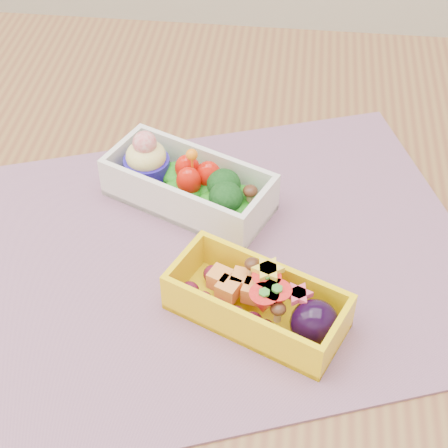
# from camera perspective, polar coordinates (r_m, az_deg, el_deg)

# --- Properties ---
(table) EXTENTS (1.20, 0.80, 0.75)m
(table) POSITION_cam_1_polar(r_m,az_deg,el_deg) (0.75, 1.65, -6.58)
(table) COLOR brown
(table) RESTS_ON ground
(placemat) EXTENTS (0.56, 0.49, 0.00)m
(placemat) POSITION_cam_1_polar(r_m,az_deg,el_deg) (0.65, -0.70, -2.69)
(placemat) COLOR gray
(placemat) RESTS_ON table
(bento_white) EXTENTS (0.17, 0.13, 0.07)m
(bento_white) POSITION_cam_1_polar(r_m,az_deg,el_deg) (0.69, -2.86, 3.16)
(bento_white) COLOR silver
(bento_white) RESTS_ON placemat
(bento_yellow) EXTENTS (0.16, 0.12, 0.05)m
(bento_yellow) POSITION_cam_1_polar(r_m,az_deg,el_deg) (0.59, 2.88, -6.17)
(bento_yellow) COLOR yellow
(bento_yellow) RESTS_ON placemat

